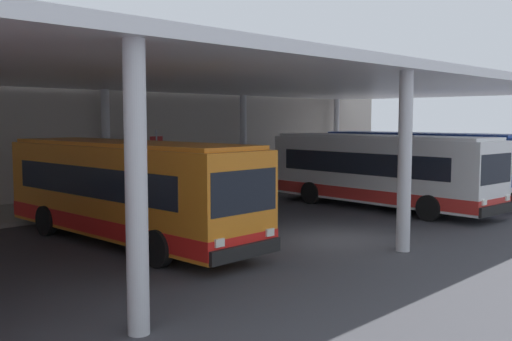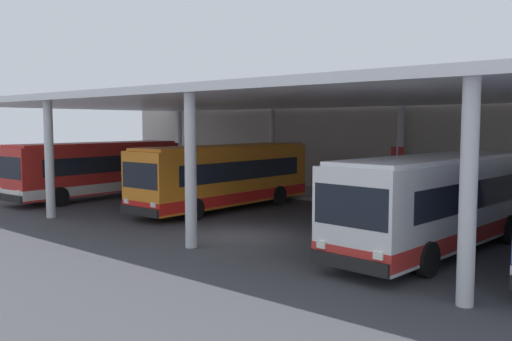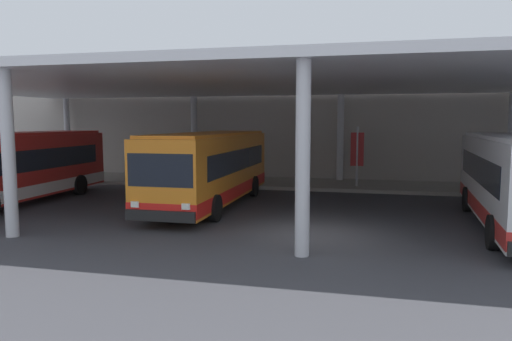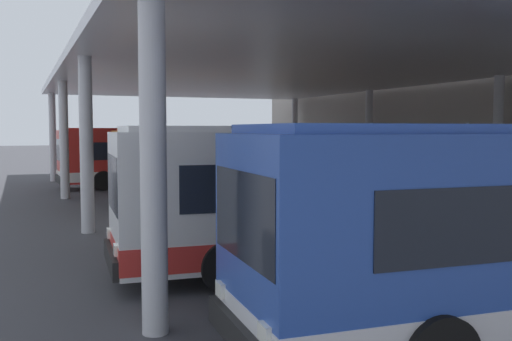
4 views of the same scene
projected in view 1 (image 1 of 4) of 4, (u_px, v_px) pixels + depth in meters
name	position (u px, v px, depth m)	size (l,w,h in m)	color
ground_plane	(334.00, 239.00, 18.93)	(200.00, 200.00, 0.00)	#3D3D42
platform_kerb	(128.00, 201.00, 27.05)	(42.00, 4.50, 0.18)	gray
station_building_facade	(89.00, 129.00, 29.02)	(48.00, 1.60, 6.69)	#ADA399
canopy_shelter	(218.00, 81.00, 22.27)	(40.00, 17.00, 5.55)	silver
bus_second_bay	(126.00, 190.00, 18.24)	(2.79, 10.55, 3.17)	orange
bus_middle_bay	(379.00, 170.00, 25.28)	(3.25, 10.68, 3.17)	white
bus_far_bay	(419.00, 163.00, 29.39)	(3.16, 10.66, 3.17)	#284CA8
banner_sign	(156.00, 160.00, 27.09)	(0.70, 0.12, 3.20)	#B2B2B7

